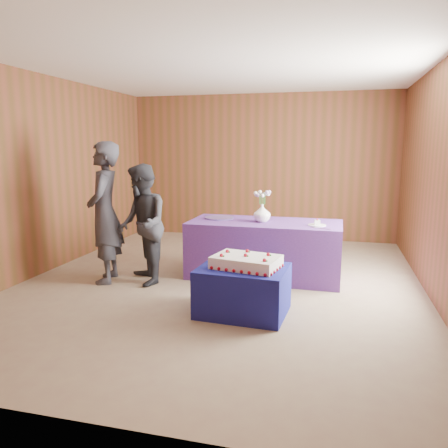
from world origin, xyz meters
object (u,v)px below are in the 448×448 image
(cake_table, at_px, (243,290))
(serving_table, at_px, (264,249))
(vase, at_px, (262,213))
(guest_left, at_px, (105,213))
(guest_right, at_px, (142,225))
(sheet_cake, at_px, (246,262))

(cake_table, height_order, serving_table, serving_table)
(vase, xyz_separation_m, guest_left, (-1.91, -0.69, 0.03))
(guest_right, bearing_deg, guest_left, -120.74)
(guest_right, bearing_deg, sheet_cake, 30.57)
(serving_table, bearing_deg, guest_left, -159.28)
(vase, bearing_deg, cake_table, -88.62)
(cake_table, distance_m, serving_table, 1.38)
(serving_table, relative_size, guest_right, 1.31)
(serving_table, xyz_separation_m, guest_left, (-1.95, -0.72, 0.53))
(cake_table, bearing_deg, serving_table, 93.59)
(sheet_cake, bearing_deg, guest_right, 166.25)
(guest_left, bearing_deg, cake_table, 53.78)
(sheet_cake, relative_size, guest_right, 0.51)
(cake_table, xyz_separation_m, sheet_cake, (0.03, 0.00, 0.31))
(guest_right, bearing_deg, vase, 80.57)
(vase, relative_size, guest_left, 0.13)
(cake_table, height_order, vase, vase)
(cake_table, relative_size, serving_table, 0.45)
(vase, bearing_deg, serving_table, 32.53)
(sheet_cake, relative_size, vase, 3.30)
(cake_table, bearing_deg, guest_right, 158.21)
(serving_table, height_order, sheet_cake, serving_table)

